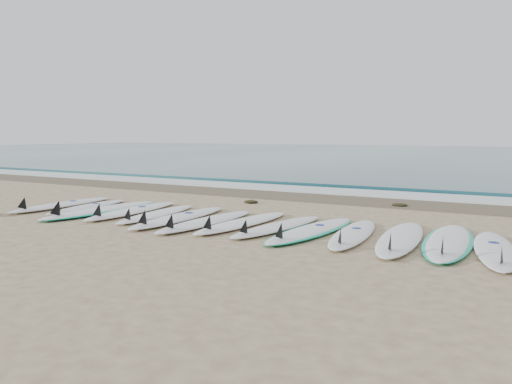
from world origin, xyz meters
The scene contains 21 objects.
ground centered at (0.00, 0.00, 0.00)m, with size 120.00×120.00×0.00m, color tan.
ocean centered at (0.00, 32.50, 0.01)m, with size 120.00×55.00×0.03m, color #275D65.
wet_sand_band centered at (0.00, 4.10, 0.01)m, with size 120.00×1.80×0.01m, color brown.
foam_band centered at (0.00, 5.50, 0.02)m, with size 120.00×1.40×0.04m, color silver.
wave_crest centered at (0.00, 7.00, 0.05)m, with size 120.00×1.00×0.10m, color #275D65.
surfboard_0 centered at (-4.57, -0.04, 0.06)m, with size 0.66×2.75×0.35m.
surfboard_1 centered at (-3.86, 0.03, 0.05)m, with size 0.80×2.42×0.30m.
surfboard_2 centered at (-3.25, -0.18, 0.06)m, with size 0.79×2.93×0.37m.
surfboard_3 centered at (-2.63, 0.05, 0.06)m, with size 0.77×2.75×0.35m.
surfboard_4 centered at (-1.96, -0.02, 0.05)m, with size 0.77×2.47×0.31m.
surfboard_5 centered at (-1.32, -0.15, 0.06)m, with size 0.67×2.79×0.35m.
surfboard_6 centered at (-0.65, -0.24, 0.06)m, with size 0.63×2.67×0.34m.
surfboard_7 centered at (-0.04, -0.03, 0.06)m, with size 0.74×2.64×0.33m.
surfboard_8 centered at (0.65, -0.05, 0.05)m, with size 0.84×2.52×0.32m.
surfboard_9 centered at (1.26, -0.05, 0.05)m, with size 0.88×2.71×0.34m.
surfboard_10 centered at (1.94, -0.02, 0.06)m, with size 0.82×2.54×0.32m.
surfboard_11 centered at (2.65, -0.02, 0.06)m, with size 0.83×2.79×0.35m.
surfboard_12 centered at (3.29, 0.14, 0.05)m, with size 0.85×2.81×0.35m.
surfboard_13 centered at (3.91, -0.10, 0.06)m, with size 0.85×2.54×0.32m.
seaweed_near centered at (-1.30, 2.50, 0.03)m, with size 0.35×0.27×0.07m, color black.
seaweed_far centered at (1.78, 3.63, 0.03)m, with size 0.34×0.27×0.07m, color black.
Camera 1 is at (4.31, -7.26, 1.57)m, focal length 35.00 mm.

